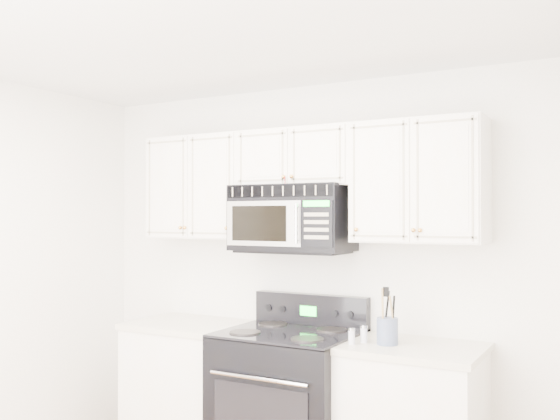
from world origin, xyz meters
The scene contains 8 objects.
room centered at (0.00, 0.00, 1.30)m, with size 3.51×3.51×2.61m.
base_cabinet_left centered at (-0.80, 1.44, 0.43)m, with size 0.86×0.65×0.92m.
range centered at (0.02, 1.39, 0.48)m, with size 0.85×0.77×1.14m.
upper_cabinets centered at (0.00, 1.58, 1.93)m, with size 2.44×0.37×0.75m.
microwave centered at (-0.04, 1.54, 1.67)m, with size 0.80×0.45×0.44m.
utensil_crock centered at (0.69, 1.38, 1.00)m, with size 0.13×0.13×0.34m.
shaker_salt centered at (0.54, 1.36, 0.97)m, with size 0.04×0.04×0.10m.
shaker_pepper centered at (0.50, 1.29, 0.97)m, with size 0.04×0.04×0.10m.
Camera 1 is at (1.94, -2.16, 1.68)m, focal length 40.00 mm.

